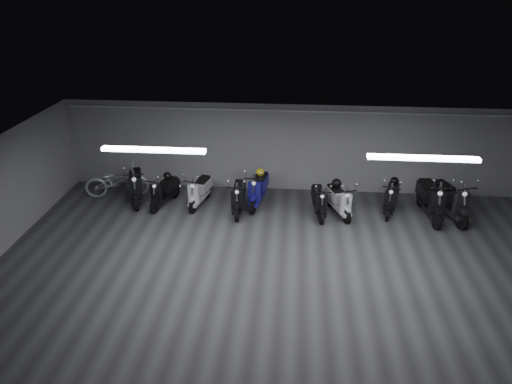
# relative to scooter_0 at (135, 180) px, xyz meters

# --- Properties ---
(floor) EXTENTS (14.00, 10.00, 0.01)m
(floor) POSITION_rel_scooter_0_xyz_m (4.55, -3.74, -0.71)
(floor) COLOR #3A3B3D
(floor) RESTS_ON ground
(ceiling) EXTENTS (14.00, 10.00, 0.01)m
(ceiling) POSITION_rel_scooter_0_xyz_m (4.55, -3.74, 2.10)
(ceiling) COLOR gray
(ceiling) RESTS_ON ground
(back_wall) EXTENTS (14.00, 0.01, 2.80)m
(back_wall) POSITION_rel_scooter_0_xyz_m (4.55, 1.26, 0.70)
(back_wall) COLOR gray
(back_wall) RESTS_ON ground
(fluor_strip_left) EXTENTS (2.40, 0.18, 0.08)m
(fluor_strip_left) POSITION_rel_scooter_0_xyz_m (1.55, -2.74, 2.04)
(fluor_strip_left) COLOR white
(fluor_strip_left) RESTS_ON ceiling
(fluor_strip_right) EXTENTS (2.40, 0.18, 0.08)m
(fluor_strip_right) POSITION_rel_scooter_0_xyz_m (7.55, -2.74, 2.04)
(fluor_strip_right) COLOR white
(fluor_strip_right) RESTS_ON ceiling
(conduit) EXTENTS (13.60, 0.05, 0.05)m
(conduit) POSITION_rel_scooter_0_xyz_m (4.55, 1.18, 1.92)
(conduit) COLOR white
(conduit) RESTS_ON back_wall
(scooter_0) EXTENTS (1.16, 1.98, 1.40)m
(scooter_0) POSITION_rel_scooter_0_xyz_m (0.00, 0.00, 0.00)
(scooter_0) COLOR black
(scooter_0) RESTS_ON floor
(scooter_1) EXTENTS (1.02, 1.71, 1.21)m
(scooter_1) POSITION_rel_scooter_0_xyz_m (0.93, -0.20, -0.10)
(scooter_1) COLOR black
(scooter_1) RESTS_ON floor
(scooter_2) EXTENTS (0.89, 1.73, 1.23)m
(scooter_2) POSITION_rel_scooter_0_xyz_m (1.98, -0.10, -0.09)
(scooter_2) COLOR silver
(scooter_2) RESTS_ON floor
(scooter_3) EXTENTS (0.62, 1.73, 1.27)m
(scooter_3) POSITION_rel_scooter_0_xyz_m (3.19, -0.43, -0.06)
(scooter_3) COLOR black
(scooter_3) RESTS_ON floor
(scooter_4) EXTENTS (0.89, 1.89, 1.35)m
(scooter_4) POSITION_rel_scooter_0_xyz_m (3.72, 0.10, -0.02)
(scooter_4) COLOR navy
(scooter_4) RESTS_ON floor
(scooter_5) EXTENTS (0.72, 1.65, 1.19)m
(scooter_5) POSITION_rel_scooter_0_xyz_m (5.51, -0.42, -0.11)
(scooter_5) COLOR black
(scooter_5) RESTS_ON floor
(scooter_6) EXTENTS (1.11, 1.73, 1.22)m
(scooter_6) POSITION_rel_scooter_0_xyz_m (6.08, -0.36, -0.09)
(scooter_6) COLOR white
(scooter_6) RESTS_ON floor
(scooter_7) EXTENTS (1.02, 1.78, 1.26)m
(scooter_7) POSITION_rel_scooter_0_xyz_m (7.61, -0.06, -0.07)
(scooter_7) COLOR black
(scooter_7) RESTS_ON floor
(scooter_8) EXTENTS (0.83, 2.06, 1.50)m
(scooter_8) POSITION_rel_scooter_0_xyz_m (8.64, -0.29, 0.05)
(scooter_8) COLOR black
(scooter_8) RESTS_ON floor
(scooter_9) EXTENTS (1.27, 2.09, 1.48)m
(scooter_9) POSITION_rel_scooter_0_xyz_m (9.16, -0.28, 0.04)
(scooter_9) COLOR black
(scooter_9) RESTS_ON floor
(bicycle) EXTENTS (2.02, 1.09, 1.24)m
(bicycle) POSITION_rel_scooter_0_xyz_m (-0.70, 0.29, -0.08)
(bicycle) COLOR silver
(bicycle) RESTS_ON floor
(helmet_0) EXTENTS (0.24, 0.24, 0.24)m
(helmet_0) POSITION_rel_scooter_0_xyz_m (7.68, 0.16, 0.20)
(helmet_0) COLOR black
(helmet_0) RESTS_ON scooter_7
(helmet_1) EXTENTS (0.28, 0.28, 0.28)m
(helmet_1) POSITION_rel_scooter_0_xyz_m (5.99, -0.15, 0.20)
(helmet_1) COLOR black
(helmet_1) RESTS_ON scooter_6
(helmet_2) EXTENTS (0.24, 0.24, 0.24)m
(helmet_2) POSITION_rel_scooter_0_xyz_m (1.00, 0.02, 0.17)
(helmet_2) COLOR black
(helmet_2) RESTS_ON scooter_1
(helmet_3) EXTENTS (0.23, 0.23, 0.23)m
(helmet_3) POSITION_rel_scooter_0_xyz_m (3.76, 0.35, 0.25)
(helmet_3) COLOR yellow
(helmet_3) RESTS_ON scooter_4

